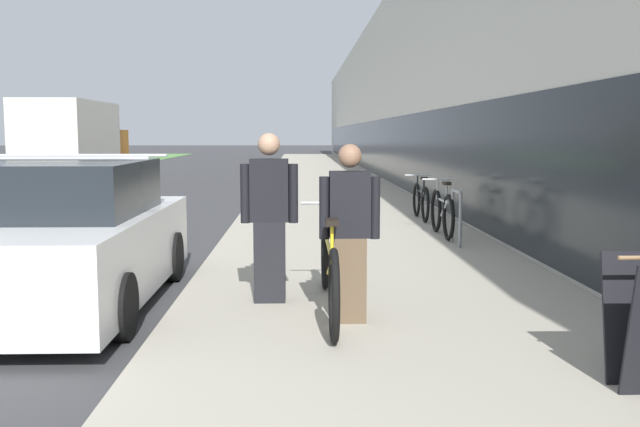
{
  "coord_description": "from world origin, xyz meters",
  "views": [
    {
      "loc": [
        5.22,
        -4.61,
        1.79
      ],
      "look_at": [
        5.75,
        13.38,
        -0.22
      ],
      "focal_mm": 40.0,
      "sensor_mm": 36.0,
      "label": 1
    }
  ],
  "objects_px": {
    "person_rider": "(350,233)",
    "cruiser_bike_nearest": "(442,213)",
    "cruiser_bike_middle": "(421,201)",
    "tandem_bicycle": "(329,269)",
    "parked_sedan_curbside": "(63,240)",
    "person_bystander": "(269,218)",
    "bike_rack_hoop": "(456,212)",
    "moving_truck": "(74,144)"
  },
  "relations": [
    {
      "from": "tandem_bicycle",
      "to": "parked_sedan_curbside",
      "type": "distance_m",
      "value": 2.83
    },
    {
      "from": "cruiser_bike_middle",
      "to": "parked_sedan_curbside",
      "type": "relative_size",
      "value": 0.4
    },
    {
      "from": "cruiser_bike_middle",
      "to": "cruiser_bike_nearest",
      "type": "bearing_deg",
      "value": -91.15
    },
    {
      "from": "person_rider",
      "to": "cruiser_bike_middle",
      "type": "bearing_deg",
      "value": 75.71
    },
    {
      "from": "moving_truck",
      "to": "bike_rack_hoop",
      "type": "bearing_deg",
      "value": -54.43
    },
    {
      "from": "person_rider",
      "to": "parked_sedan_curbside",
      "type": "relative_size",
      "value": 0.38
    },
    {
      "from": "person_bystander",
      "to": "cruiser_bike_middle",
      "type": "distance_m",
      "value": 7.42
    },
    {
      "from": "bike_rack_hoop",
      "to": "tandem_bicycle",
      "type": "bearing_deg",
      "value": -117.56
    },
    {
      "from": "person_bystander",
      "to": "cruiser_bike_nearest",
      "type": "bearing_deg",
      "value": 59.71
    },
    {
      "from": "tandem_bicycle",
      "to": "person_bystander",
      "type": "relative_size",
      "value": 1.65
    },
    {
      "from": "person_rider",
      "to": "bike_rack_hoop",
      "type": "relative_size",
      "value": 1.89
    },
    {
      "from": "person_rider",
      "to": "tandem_bicycle",
      "type": "bearing_deg",
      "value": 115.64
    },
    {
      "from": "bike_rack_hoop",
      "to": "parked_sedan_curbside",
      "type": "xyz_separation_m",
      "value": [
        -4.83,
        -3.29,
        0.07
      ]
    },
    {
      "from": "cruiser_bike_nearest",
      "to": "moving_truck",
      "type": "distance_m",
      "value": 16.63
    },
    {
      "from": "tandem_bicycle",
      "to": "bike_rack_hoop",
      "type": "distance_m",
      "value": 4.55
    },
    {
      "from": "bike_rack_hoop",
      "to": "cruiser_bike_nearest",
      "type": "height_order",
      "value": "cruiser_bike_nearest"
    },
    {
      "from": "cruiser_bike_nearest",
      "to": "moving_truck",
      "type": "bearing_deg",
      "value": 127.45
    },
    {
      "from": "parked_sedan_curbside",
      "to": "cruiser_bike_middle",
      "type": "bearing_deg",
      "value": 53.66
    },
    {
      "from": "cruiser_bike_nearest",
      "to": "person_bystander",
      "type": "bearing_deg",
      "value": -120.29
    },
    {
      "from": "tandem_bicycle",
      "to": "bike_rack_hoop",
      "type": "bearing_deg",
      "value": 62.44
    },
    {
      "from": "bike_rack_hoop",
      "to": "cruiser_bike_nearest",
      "type": "relative_size",
      "value": 0.48
    },
    {
      "from": "tandem_bicycle",
      "to": "person_rider",
      "type": "bearing_deg",
      "value": -64.36
    },
    {
      "from": "person_rider",
      "to": "cruiser_bike_nearest",
      "type": "bearing_deg",
      "value": 70.34
    },
    {
      "from": "person_rider",
      "to": "person_bystander",
      "type": "height_order",
      "value": "person_bystander"
    },
    {
      "from": "person_bystander",
      "to": "cruiser_bike_middle",
      "type": "height_order",
      "value": "person_bystander"
    },
    {
      "from": "person_bystander",
      "to": "moving_truck",
      "type": "xyz_separation_m",
      "value": [
        -7.43,
        17.73,
        0.49
      ]
    },
    {
      "from": "bike_rack_hoop",
      "to": "cruiser_bike_middle",
      "type": "relative_size",
      "value": 0.5
    },
    {
      "from": "parked_sedan_curbside",
      "to": "person_rider",
      "type": "bearing_deg",
      "value": -20.72
    },
    {
      "from": "person_rider",
      "to": "parked_sedan_curbside",
      "type": "bearing_deg",
      "value": 159.28
    },
    {
      "from": "parked_sedan_curbside",
      "to": "moving_truck",
      "type": "distance_m",
      "value": 18.24
    },
    {
      "from": "tandem_bicycle",
      "to": "bike_rack_hoop",
      "type": "xyz_separation_m",
      "value": [
        2.11,
        4.04,
        0.1
      ]
    },
    {
      "from": "tandem_bicycle",
      "to": "person_bystander",
      "type": "distance_m",
      "value": 0.85
    },
    {
      "from": "cruiser_bike_nearest",
      "to": "moving_truck",
      "type": "relative_size",
      "value": 0.26
    },
    {
      "from": "tandem_bicycle",
      "to": "cruiser_bike_nearest",
      "type": "bearing_deg",
      "value": 67.39
    },
    {
      "from": "person_rider",
      "to": "cruiser_bike_middle",
      "type": "relative_size",
      "value": 0.94
    },
    {
      "from": "cruiser_bike_nearest",
      "to": "cruiser_bike_middle",
      "type": "relative_size",
      "value": 1.04
    },
    {
      "from": "cruiser_bike_nearest",
      "to": "cruiser_bike_middle",
      "type": "bearing_deg",
      "value": 88.85
    },
    {
      "from": "tandem_bicycle",
      "to": "person_rider",
      "type": "xyz_separation_m",
      "value": [
        0.17,
        -0.35,
        0.39
      ]
    },
    {
      "from": "person_rider",
      "to": "person_bystander",
      "type": "xyz_separation_m",
      "value": [
        -0.75,
        0.8,
        0.05
      ]
    },
    {
      "from": "person_bystander",
      "to": "parked_sedan_curbside",
      "type": "height_order",
      "value": "person_bystander"
    },
    {
      "from": "parked_sedan_curbside",
      "to": "moving_truck",
      "type": "relative_size",
      "value": 0.63
    },
    {
      "from": "bike_rack_hoop",
      "to": "parked_sedan_curbside",
      "type": "bearing_deg",
      "value": -145.71
    }
  ]
}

